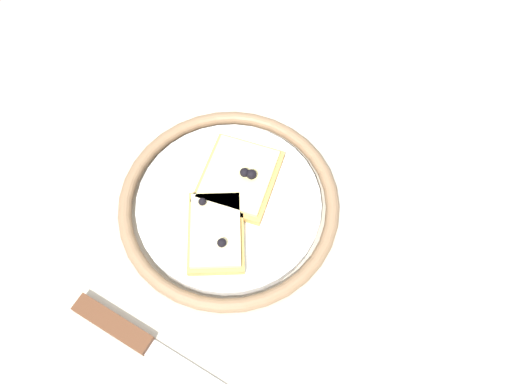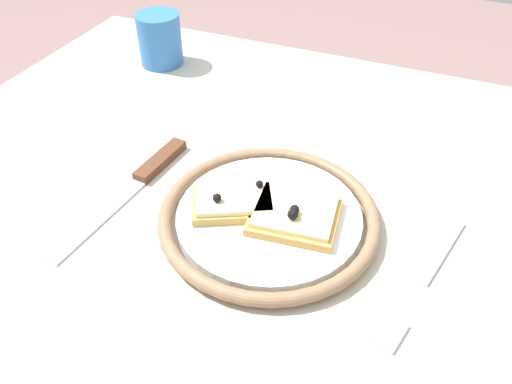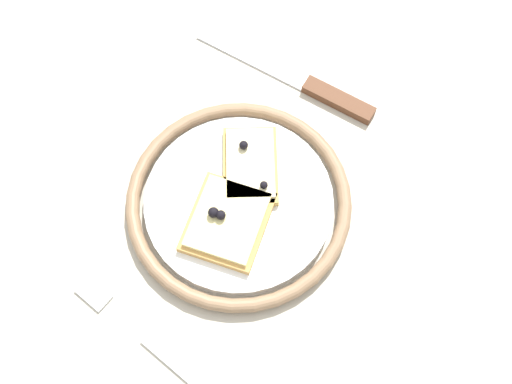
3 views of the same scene
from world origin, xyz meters
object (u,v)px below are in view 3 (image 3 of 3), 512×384
object	(u,v)px
pizza_slice_far	(227,221)
pizza_slice_near	(251,165)
knife	(314,88)
plate	(239,202)
dining_table	(240,222)
fork	(149,342)

from	to	relation	value
pizza_slice_far	pizza_slice_near	bearing A→B (deg)	4.75
pizza_slice_far	knife	world-z (taller)	pizza_slice_far
plate	knife	size ratio (longest dim) A/B	1.04
dining_table	pizza_slice_near	xyz separation A→B (m)	(0.03, -0.00, 0.11)
pizza_slice_near	dining_table	bearing A→B (deg)	178.58
pizza_slice_far	fork	xyz separation A→B (m)	(-0.15, 0.02, -0.02)
dining_table	plate	bearing A→B (deg)	-153.94
pizza_slice_far	fork	world-z (taller)	pizza_slice_far
dining_table	pizza_slice_far	bearing A→B (deg)	-170.72
pizza_slice_near	knife	xyz separation A→B (m)	(0.13, -0.02, -0.02)
dining_table	fork	bearing A→B (deg)	176.70
plate	pizza_slice_near	distance (m)	0.04
pizza_slice_near	pizza_slice_far	xyz separation A→B (m)	(-0.07, -0.01, 0.00)
plate	knife	world-z (taller)	plate
plate	knife	xyz separation A→B (m)	(0.17, -0.02, -0.01)
plate	knife	bearing A→B (deg)	-5.10
pizza_slice_near	fork	xyz separation A→B (m)	(-0.22, 0.01, -0.02)
dining_table	pizza_slice_far	distance (m)	0.11
dining_table	fork	distance (m)	0.21
dining_table	plate	world-z (taller)	plate
plate	pizza_slice_far	bearing A→B (deg)	-177.30
dining_table	pizza_slice_far	size ratio (longest dim) A/B	9.83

